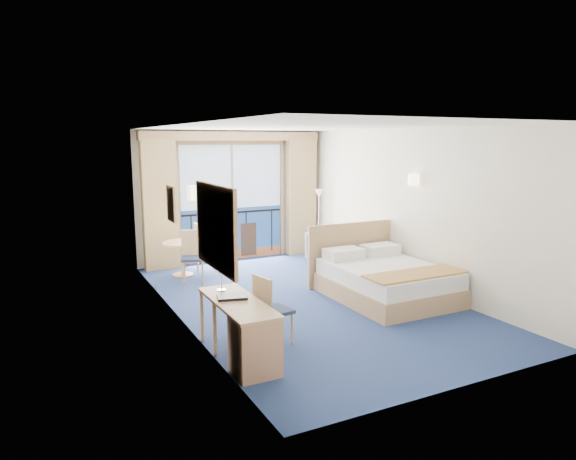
% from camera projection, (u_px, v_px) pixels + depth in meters
% --- Properties ---
extents(floor, '(6.50, 6.50, 0.00)m').
position_uv_depth(floor, '(306.00, 300.00, 8.11)').
color(floor, navy).
rests_on(floor, ground).
extents(room_walls, '(4.04, 6.54, 2.72)m').
position_uv_depth(room_walls, '(307.00, 188.00, 7.80)').
color(room_walls, white).
rests_on(room_walls, ground).
extents(balcony_door, '(2.36, 0.03, 2.52)m').
position_uv_depth(balcony_door, '(232.00, 206.00, 10.74)').
color(balcony_door, navy).
rests_on(balcony_door, room_walls).
extents(curtain_left, '(0.65, 0.22, 2.55)m').
position_uv_depth(curtain_left, '(160.00, 204.00, 9.90)').
color(curtain_left, tan).
rests_on(curtain_left, room_walls).
extents(curtain_right, '(0.65, 0.22, 2.55)m').
position_uv_depth(curtain_right, '(301.00, 197.00, 11.28)').
color(curtain_right, tan).
rests_on(curtain_right, room_walls).
extents(pelmet, '(3.80, 0.25, 0.18)m').
position_uv_depth(pelmet, '(233.00, 136.00, 10.39)').
color(pelmet, tan).
rests_on(pelmet, room_walls).
extents(mirror, '(0.05, 1.25, 0.95)m').
position_uv_depth(mirror, '(216.00, 227.00, 5.65)').
color(mirror, tan).
rests_on(mirror, room_walls).
extents(wall_print, '(0.04, 0.42, 0.52)m').
position_uv_depth(wall_print, '(171.00, 204.00, 7.35)').
color(wall_print, tan).
rests_on(wall_print, room_walls).
extents(sconce_left, '(0.18, 0.18, 0.18)m').
position_uv_depth(sconce_left, '(194.00, 193.00, 6.40)').
color(sconce_left, '#FCDCB0').
rests_on(sconce_left, room_walls).
extents(sconce_right, '(0.18, 0.18, 0.18)m').
position_uv_depth(sconce_right, '(413.00, 180.00, 8.52)').
color(sconce_right, '#FCDCB0').
rests_on(sconce_right, room_walls).
extents(bed, '(1.73, 2.05, 1.09)m').
position_uv_depth(bed, '(384.00, 279.00, 8.21)').
color(bed, tan).
rests_on(bed, ground).
extents(nightstand, '(0.45, 0.43, 0.59)m').
position_uv_depth(nightstand, '(362.00, 258.00, 9.71)').
color(nightstand, '#A87959').
rests_on(nightstand, ground).
extents(phone, '(0.24, 0.21, 0.09)m').
position_uv_depth(phone, '(360.00, 240.00, 9.66)').
color(phone, silver).
rests_on(phone, nightstand).
extents(armchair, '(0.84, 0.86, 0.66)m').
position_uv_depth(armchair, '(328.00, 247.00, 10.58)').
color(armchair, '#4E525E').
rests_on(armchair, ground).
extents(floor_lamp, '(0.20, 0.20, 1.46)m').
position_uv_depth(floor_lamp, '(319.00, 206.00, 10.98)').
color(floor_lamp, silver).
rests_on(floor_lamp, ground).
extents(desk, '(0.50, 1.45, 0.68)m').
position_uv_depth(desk, '(251.00, 338.00, 5.58)').
color(desk, tan).
rests_on(desk, ground).
extents(desk_chair, '(0.45, 0.44, 0.89)m').
position_uv_depth(desk_chair, '(269.00, 306.00, 6.26)').
color(desk_chair, '#1E2B48').
rests_on(desk_chair, ground).
extents(folder, '(0.40, 0.33, 0.03)m').
position_uv_depth(folder, '(232.00, 297.00, 5.99)').
color(folder, black).
rests_on(folder, desk).
extents(desk_lamp, '(0.11, 0.11, 0.42)m').
position_uv_depth(desk_lamp, '(221.00, 267.00, 6.15)').
color(desk_lamp, silver).
rests_on(desk_lamp, desk).
extents(round_table, '(0.71, 0.71, 0.64)m').
position_uv_depth(round_table, '(182.00, 250.00, 9.52)').
color(round_table, tan).
rests_on(round_table, ground).
extents(table_chair_a, '(0.43, 0.42, 0.96)m').
position_uv_depth(table_chair_a, '(204.00, 245.00, 9.68)').
color(table_chair_a, '#1E2B48').
rests_on(table_chair_a, ground).
extents(table_chair_b, '(0.50, 0.50, 0.92)m').
position_uv_depth(table_chair_b, '(193.00, 253.00, 9.11)').
color(table_chair_b, '#1E2B48').
rests_on(table_chair_b, ground).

